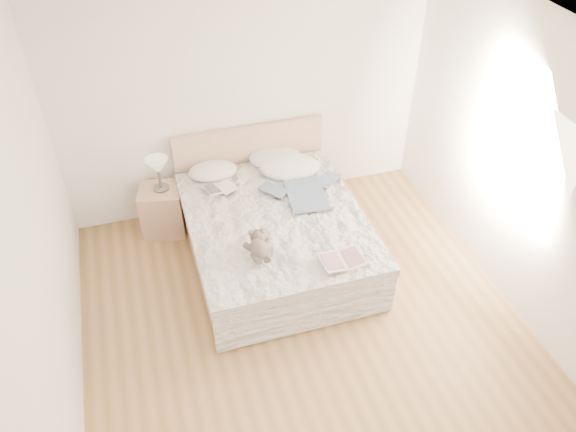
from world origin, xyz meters
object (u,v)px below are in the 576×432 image
at_px(bed, 274,233).
at_px(teddy_bear, 259,254).
at_px(nightstand, 163,210).
at_px(photo_book, 220,189).
at_px(childrens_book, 342,260).
at_px(table_lamp, 158,168).

distance_m(bed, teddy_bear, 0.77).
xyz_separation_m(nightstand, photo_book, (0.61, -0.27, 0.35)).
height_order(nightstand, photo_book, photo_book).
height_order(nightstand, childrens_book, childrens_book).
xyz_separation_m(bed, nightstand, (-1.05, 0.76, -0.03)).
bearing_deg(photo_book, nightstand, 138.53).
bearing_deg(bed, photo_book, 132.51).
relative_size(bed, table_lamp, 5.70).
xyz_separation_m(nightstand, teddy_bear, (0.74, -1.37, 0.37)).
distance_m(nightstand, childrens_book, 2.21).
bearing_deg(nightstand, teddy_bear, -61.52).
height_order(bed, childrens_book, bed).
bearing_deg(nightstand, table_lamp, 16.46).
height_order(photo_book, childrens_book, childrens_book).
bearing_deg(bed, childrens_book, -66.72).
xyz_separation_m(nightstand, childrens_book, (1.44, -1.65, 0.35)).
relative_size(bed, nightstand, 3.83).
bearing_deg(photo_book, childrens_book, -76.61).
bearing_deg(bed, table_lamp, 143.41).
relative_size(nightstand, teddy_bear, 1.75).
distance_m(table_lamp, teddy_bear, 1.56).
relative_size(photo_book, teddy_bear, 0.98).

